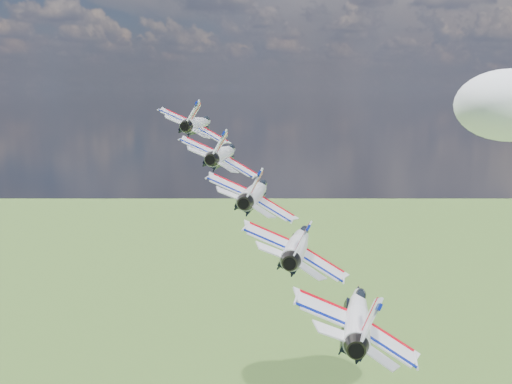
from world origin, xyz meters
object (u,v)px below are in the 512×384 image
at_px(jet_3, 298,243).
at_px(jet_1, 224,154).
at_px(jet_2, 256,192).
at_px(jet_4, 358,314).
at_px(jet_0, 199,124).

bearing_deg(jet_3, jet_1, 120.50).
xyz_separation_m(jet_2, jet_3, (7.94, -8.37, -3.27)).
distance_m(jet_3, jet_4, 11.99).
relative_size(jet_1, jet_3, 1.00).
height_order(jet_2, jet_4, jet_2).
bearing_deg(jet_0, jet_4, -59.50).
bearing_deg(jet_3, jet_0, 120.50).
xyz_separation_m(jet_0, jet_3, (23.82, -25.11, -9.81)).
bearing_deg(jet_1, jet_4, -59.50).
xyz_separation_m(jet_2, jet_4, (15.88, -16.74, -6.54)).
bearing_deg(jet_1, jet_3, -59.50).
bearing_deg(jet_0, jet_2, -59.50).
height_order(jet_0, jet_1, jet_0).
bearing_deg(jet_4, jet_3, 120.50).
xyz_separation_m(jet_0, jet_2, (15.88, -16.74, -6.54)).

